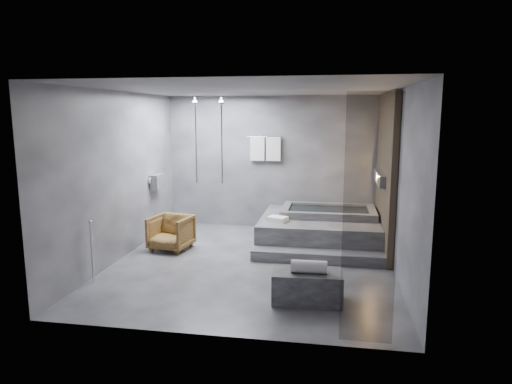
# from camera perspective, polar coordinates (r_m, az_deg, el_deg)

# --- Properties ---
(room) EXTENTS (5.00, 5.04, 2.82)m
(room) POSITION_cam_1_polar(r_m,az_deg,el_deg) (7.40, 2.87, 4.33)
(room) COLOR #323235
(room) RESTS_ON ground
(tub_deck) EXTENTS (2.20, 2.00, 0.50)m
(tub_deck) POSITION_cam_1_polar(r_m,az_deg,el_deg) (8.80, 7.98, -4.67)
(tub_deck) COLOR #38383B
(tub_deck) RESTS_ON ground
(tub_step) EXTENTS (2.20, 0.36, 0.18)m
(tub_step) POSITION_cam_1_polar(r_m,az_deg,el_deg) (7.71, 7.68, -8.00)
(tub_step) COLOR #38383B
(tub_step) RESTS_ON ground
(concrete_bench) EXTENTS (0.93, 0.54, 0.41)m
(concrete_bench) POSITION_cam_1_polar(r_m,az_deg,el_deg) (6.12, 6.43, -11.65)
(concrete_bench) COLOR #2D2D2F
(concrete_bench) RESTS_ON ground
(driftwood_chair) EXTENTS (0.77, 0.79, 0.62)m
(driftwood_chair) POSITION_cam_1_polar(r_m,az_deg,el_deg) (8.41, -10.58, -5.00)
(driftwood_chair) COLOR #432A10
(driftwood_chair) RESTS_ON ground
(rolled_towel) EXTENTS (0.47, 0.18, 0.17)m
(rolled_towel) POSITION_cam_1_polar(r_m,az_deg,el_deg) (5.98, 6.64, -9.25)
(rolled_towel) COLOR white
(rolled_towel) RESTS_ON concrete_bench
(deck_towel) EXTENTS (0.39, 0.34, 0.09)m
(deck_towel) POSITION_cam_1_polar(r_m,az_deg,el_deg) (8.29, 2.72, -3.39)
(deck_towel) COLOR white
(deck_towel) RESTS_ON tub_deck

